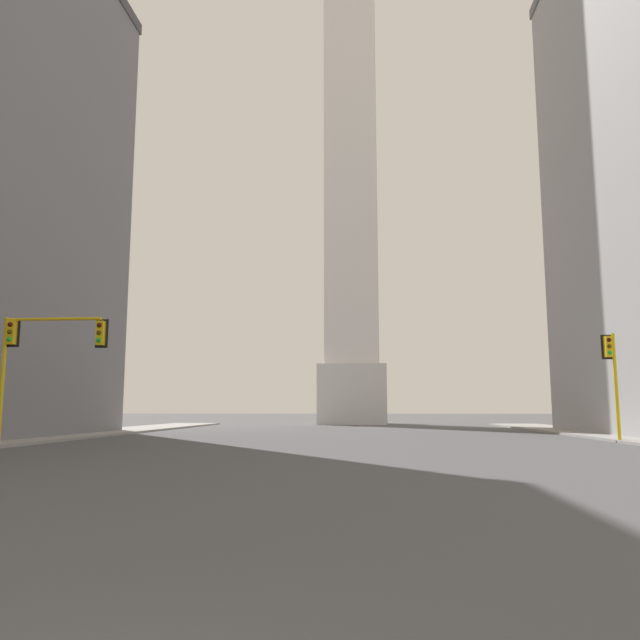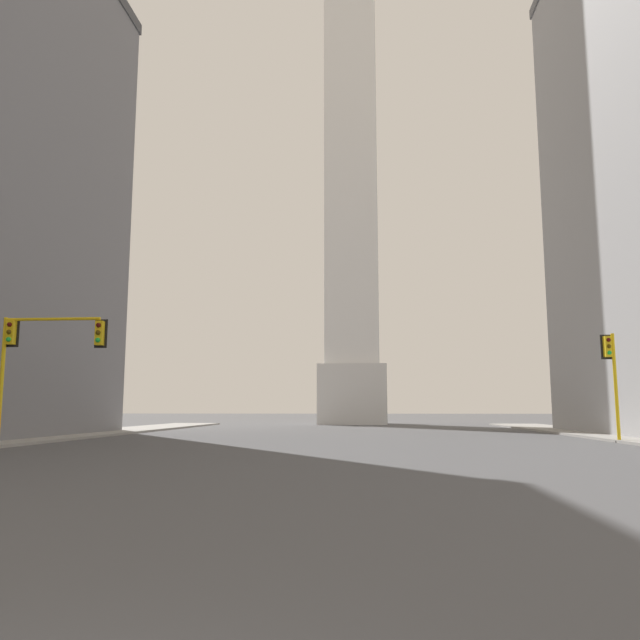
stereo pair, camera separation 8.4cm
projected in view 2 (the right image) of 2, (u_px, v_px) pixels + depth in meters
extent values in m
cube|color=silver|center=(353.00, 395.00, 70.81)|extent=(7.59, 7.59, 6.61)
cube|color=white|center=(351.00, 141.00, 75.06)|extent=(6.07, 6.07, 54.07)
cylinder|color=yellow|center=(616.00, 387.00, 32.81)|extent=(0.18, 0.18, 5.73)
cylinder|color=#262626|center=(619.00, 442.00, 32.41)|extent=(0.40, 0.40, 0.10)
cube|color=yellow|center=(607.00, 347.00, 33.13)|extent=(0.36, 0.36, 1.10)
cube|color=black|center=(606.00, 347.00, 33.31)|extent=(0.58, 0.06, 1.32)
sphere|color=#410907|center=(609.00, 340.00, 32.99)|extent=(0.22, 0.22, 0.22)
sphere|color=#483506|center=(609.00, 346.00, 32.95)|extent=(0.22, 0.22, 0.22)
sphere|color=green|center=(609.00, 353.00, 32.90)|extent=(0.22, 0.22, 0.22)
cylinder|color=yellow|center=(2.00, 382.00, 28.36)|extent=(0.18, 0.18, 5.94)
cube|color=yellow|center=(11.00, 332.00, 28.65)|extent=(0.36, 0.36, 1.10)
cube|color=black|center=(13.00, 333.00, 28.83)|extent=(0.58, 0.07, 1.32)
sphere|color=#410907|center=(9.00, 325.00, 28.51)|extent=(0.22, 0.22, 0.22)
sphere|color=#483506|center=(9.00, 332.00, 28.46)|extent=(0.22, 0.22, 0.22)
sphere|color=green|center=(8.00, 339.00, 28.42)|extent=(0.22, 0.22, 0.22)
cylinder|color=yellow|center=(53.00, 319.00, 28.59)|extent=(4.50, 0.14, 0.14)
sphere|color=yellow|center=(6.00, 320.00, 28.76)|extent=(0.18, 0.18, 0.18)
cube|color=yellow|center=(100.00, 333.00, 28.32)|extent=(0.36, 0.36, 1.10)
cube|color=black|center=(101.00, 334.00, 28.50)|extent=(0.58, 0.07, 1.32)
sphere|color=#410907|center=(98.00, 325.00, 28.18)|extent=(0.22, 0.22, 0.22)
sphere|color=#483506|center=(98.00, 333.00, 28.13)|extent=(0.22, 0.22, 0.22)
sphere|color=green|center=(98.00, 340.00, 28.08)|extent=(0.22, 0.22, 0.22)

